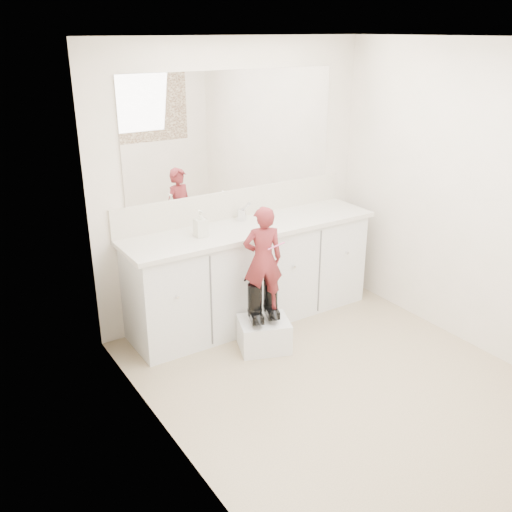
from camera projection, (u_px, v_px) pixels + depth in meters
floor at (339, 383)px, 4.24m from camera, size 3.00×3.00×0.00m
ceiling at (361, 37)px, 3.34m from camera, size 3.00×3.00×0.00m
wall_back at (234, 183)px, 4.96m from camera, size 2.60×0.00×2.60m
wall_left at (169, 272)px, 3.14m from camera, size 0.00×3.00×3.00m
wall_right at (475, 201)px, 4.44m from camera, size 0.00×3.00×3.00m
vanity_cabinet at (251, 275)px, 5.04m from camera, size 2.20×0.55×0.85m
countertop at (252, 228)px, 4.86m from camera, size 2.28×0.58×0.04m
backsplash at (235, 203)px, 5.02m from camera, size 2.28×0.03×0.25m
mirror at (234, 132)px, 4.79m from camera, size 2.00×0.02×1.00m
faucet at (242, 215)px, 4.96m from camera, size 0.08×0.08×0.10m
cup at (267, 214)px, 5.01m from camera, size 0.10×0.10×0.08m
soap_bottle at (201, 223)px, 4.56m from camera, size 0.10×0.10×0.22m
step_stool at (264, 334)px, 4.65m from camera, size 0.49×0.45×0.25m
boot_left at (255, 303)px, 4.52m from camera, size 0.19×0.25×0.33m
boot_right at (270, 299)px, 4.60m from camera, size 0.19×0.25×0.33m
toddler at (263, 259)px, 4.43m from camera, size 0.36×0.30×0.86m
toothbrush at (276, 246)px, 4.35m from camera, size 0.13×0.06×0.06m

